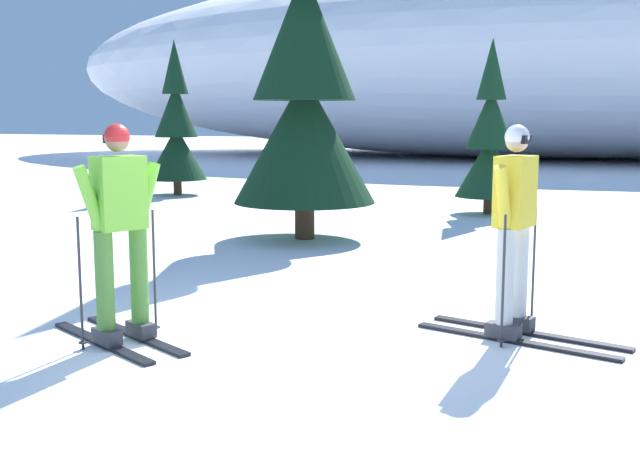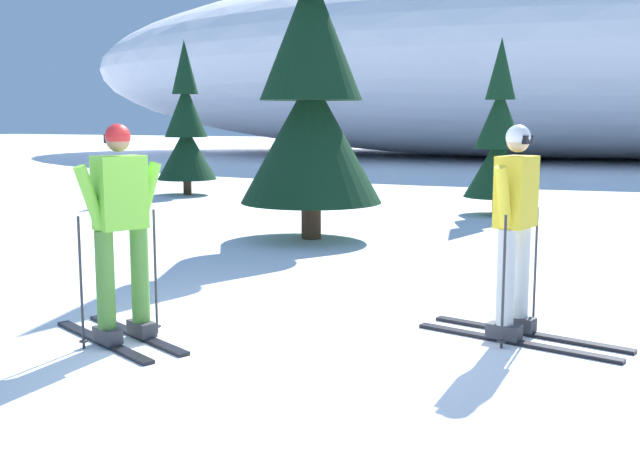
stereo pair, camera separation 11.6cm
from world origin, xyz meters
name	(u,v)px [view 1 (the left image)]	position (x,y,z in m)	size (l,w,h in m)	color
ground_plane	(285,347)	(0.00, 0.00, 0.00)	(120.00, 120.00, 0.00)	white
skier_lime_jacket	(120,230)	(-1.30, -0.39, 0.95)	(1.58, 1.06, 1.81)	black
skier_yellow_jacket	(515,229)	(1.69, 0.96, 0.94)	(1.81, 0.84, 1.80)	black
pine_tree_far_left	(176,131)	(-7.43, 10.49, 1.53)	(1.42, 1.42, 3.66)	#47301E
pine_tree_center_left	(304,85)	(-2.01, 5.32, 2.34)	(2.16, 2.16, 5.60)	#47301E
pine_tree_center_right	(490,141)	(0.13, 9.44, 1.40)	(1.29, 1.29, 3.34)	#47301E
snow_ridge_background	(531,63)	(-1.54, 31.35, 4.27)	(46.06, 21.84, 8.54)	white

